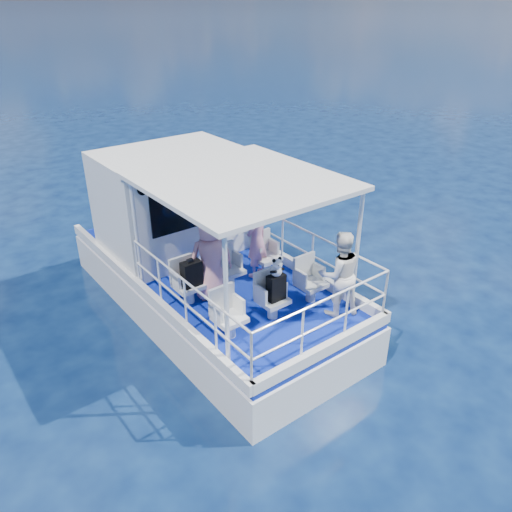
{
  "coord_description": "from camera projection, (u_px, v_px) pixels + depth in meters",
  "views": [
    {
      "loc": [
        -4.63,
        -6.67,
        5.86
      ],
      "look_at": [
        0.17,
        -0.4,
        1.76
      ],
      "focal_mm": 35.0,
      "sensor_mm": 36.0,
      "label": 1
    }
  ],
  "objects": [
    {
      "name": "deck",
      "position": [
        208.0,
        273.0,
        10.21
      ],
      "size": [
        2.9,
        6.9,
        0.1
      ],
      "primitive_type": "cube",
      "color": "navy",
      "rests_on": "hull"
    },
    {
      "name": "ground",
      "position": [
        237.0,
        329.0,
        9.9
      ],
      "size": [
        2000.0,
        2000.0,
        0.0
      ],
      "primitive_type": "plane",
      "color": "#08173C",
      "rests_on": "ground"
    },
    {
      "name": "railings",
      "position": [
        254.0,
        280.0,
        8.85
      ],
      "size": [
        2.84,
        3.59,
        1.0
      ],
      "primitive_type": null,
      "color": "white",
      "rests_on": "deck"
    },
    {
      "name": "compact_camera",
      "position": [
        190.0,
        261.0,
        8.68
      ],
      "size": [
        0.11,
        0.06,
        0.06
      ],
      "primitive_type": "cube",
      "color": "black",
      "rests_on": "backpack_port"
    },
    {
      "name": "seat_port_aft",
      "position": [
        230.0,
        326.0,
        8.14
      ],
      "size": [
        0.48,
        0.46,
        0.38
      ],
      "primitive_type": "cube",
      "color": "silver",
      "rests_on": "deck"
    },
    {
      "name": "seat_stbd_aft",
      "position": [
        311.0,
        291.0,
        9.11
      ],
      "size": [
        0.48,
        0.46,
        0.38
      ],
      "primitive_type": "cube",
      "color": "silver",
      "rests_on": "deck"
    },
    {
      "name": "canopy_posts",
      "position": [
        243.0,
        243.0,
        8.8
      ],
      "size": [
        2.77,
        2.97,
        2.2
      ],
      "color": "white",
      "rests_on": "deck"
    },
    {
      "name": "backpack_center",
      "position": [
        276.0,
        287.0,
        8.4
      ],
      "size": [
        0.31,
        0.18,
        0.47
      ],
      "primitive_type": "cube",
      "color": "black",
      "rests_on": "seat_center_aft"
    },
    {
      "name": "panda",
      "position": [
        277.0,
        267.0,
        8.2
      ],
      "size": [
        0.21,
        0.18,
        0.33
      ],
      "primitive_type": null,
      "color": "silver",
      "rests_on": "backpack_center"
    },
    {
      "name": "backpack_port",
      "position": [
        192.0,
        274.0,
        8.82
      ],
      "size": [
        0.36,
        0.2,
        0.47
      ],
      "primitive_type": "cube",
      "color": "black",
      "rests_on": "seat_port_fwd"
    },
    {
      "name": "seat_stbd_fwd",
      "position": [
        267.0,
        264.0,
        10.02
      ],
      "size": [
        0.48,
        0.46,
        0.38
      ],
      "primitive_type": "cube",
      "color": "silver",
      "rests_on": "deck"
    },
    {
      "name": "canopy",
      "position": [
        240.0,
        181.0,
        8.31
      ],
      "size": [
        3.0,
        3.2,
        0.08
      ],
      "primitive_type": "cube",
      "color": "white",
      "rests_on": "cabin"
    },
    {
      "name": "hull",
      "position": [
        210.0,
        307.0,
        10.6
      ],
      "size": [
        3.0,
        7.0,
        1.6
      ],
      "primitive_type": "cube",
      "color": "white",
      "rests_on": "ground"
    },
    {
      "name": "cabin",
      "position": [
        172.0,
        202.0,
        10.6
      ],
      "size": [
        2.85,
        2.0,
        2.2
      ],
      "primitive_type": "cube",
      "color": "white",
      "rests_on": "deck"
    },
    {
      "name": "seat_center_fwd",
      "position": [
        230.0,
        278.0,
        9.54
      ],
      "size": [
        0.48,
        0.46,
        0.38
      ],
      "primitive_type": "cube",
      "color": "silver",
      "rests_on": "deck"
    },
    {
      "name": "passenger_stbd_aft",
      "position": [
        339.0,
        274.0,
        8.48
      ],
      "size": [
        0.93,
        0.85,
        1.56
      ],
      "primitive_type": "imported",
      "rotation": [
        0.0,
        0.0,
        2.72
      ],
      "color": "white",
      "rests_on": "deck"
    },
    {
      "name": "seat_center_aft",
      "position": [
        273.0,
        308.0,
        8.62
      ],
      "size": [
        0.48,
        0.46,
        0.38
      ],
      "primitive_type": "cube",
      "color": "silver",
      "rests_on": "deck"
    },
    {
      "name": "seat_port_fwd",
      "position": [
        189.0,
        293.0,
        9.05
      ],
      "size": [
        0.48,
        0.46,
        0.38
      ],
      "primitive_type": "cube",
      "color": "silver",
      "rests_on": "deck"
    },
    {
      "name": "passenger_port_fwd",
      "position": [
        211.0,
        258.0,
        8.92
      ],
      "size": [
        0.73,
        0.64,
        1.63
      ],
      "primitive_type": "imported",
      "rotation": [
        0.0,
        0.0,
        2.74
      ],
      "color": "pink",
      "rests_on": "deck"
    },
    {
      "name": "passenger_stbd_fwd",
      "position": [
        257.0,
        241.0,
        9.69
      ],
      "size": [
        0.63,
        0.5,
        1.52
      ],
      "primitive_type": "imported",
      "rotation": [
        0.0,
        0.0,
        3.41
      ],
      "color": "pink",
      "rests_on": "deck"
    }
  ]
}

